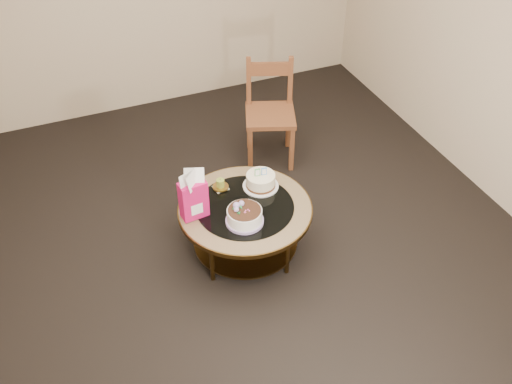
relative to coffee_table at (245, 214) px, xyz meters
name	(u,v)px	position (x,y,z in m)	size (l,w,h in m)	color
ground	(246,249)	(0.00, 0.00, -0.38)	(5.00, 5.00, 0.00)	black
room_walls	(243,77)	(0.00, 0.00, 1.16)	(4.52, 5.02, 2.61)	#BFB091
coffee_table	(245,214)	(0.00, 0.00, 0.00)	(1.02, 1.02, 0.46)	#533A17
decorated_cake	(244,216)	(-0.07, -0.16, 0.13)	(0.28, 0.28, 0.16)	#9F86BE
cream_cake	(261,181)	(0.20, 0.17, 0.14)	(0.28, 0.28, 0.18)	white
gift_bag	(193,195)	(-0.38, 0.05, 0.27)	(0.21, 0.16, 0.39)	#C6125F
pillar_candle	(221,185)	(-0.10, 0.27, 0.11)	(0.13, 0.13, 0.09)	#D9B859
dining_chair	(270,112)	(0.68, 1.10, 0.11)	(0.57, 0.57, 0.97)	brown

